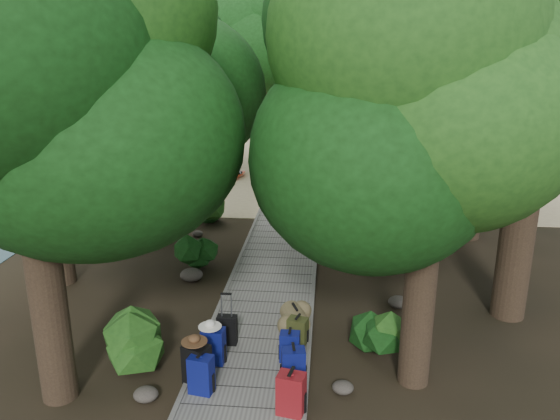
# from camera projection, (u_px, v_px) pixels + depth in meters

# --- Properties ---
(ground) EXTENTS (120.00, 120.00, 0.00)m
(ground) POSITION_uv_depth(u_px,v_px,m) (272.00, 287.00, 12.51)
(ground) COLOR black
(ground) RESTS_ON ground
(sand_beach) EXTENTS (40.00, 22.00, 0.02)m
(sand_beach) POSITION_uv_depth(u_px,v_px,m) (304.00, 153.00, 27.75)
(sand_beach) COLOR #CDBB8A
(sand_beach) RESTS_ON ground
(boardwalk) EXTENTS (2.00, 12.00, 0.12)m
(boardwalk) POSITION_uv_depth(u_px,v_px,m) (276.00, 267.00, 13.45)
(boardwalk) COLOR slate
(boardwalk) RESTS_ON ground
(backpack_left_a) EXTENTS (0.41, 0.32, 0.69)m
(backpack_left_a) POSITION_uv_depth(u_px,v_px,m) (201.00, 373.00, 8.45)
(backpack_left_a) COLOR #09096C
(backpack_left_a) RESTS_ON boardwalk
(backpack_left_b) EXTENTS (0.49, 0.43, 0.75)m
(backpack_left_b) POSITION_uv_depth(u_px,v_px,m) (197.00, 362.00, 8.67)
(backpack_left_b) COLOR black
(backpack_left_b) RESTS_ON boardwalk
(backpack_left_c) EXTENTS (0.40, 0.30, 0.70)m
(backpack_left_c) POSITION_uv_depth(u_px,v_px,m) (213.00, 344.00, 9.25)
(backpack_left_c) COLOR #09096C
(backpack_left_c) RESTS_ON boardwalk
(backpack_right_a) EXTENTS (0.45, 0.36, 0.71)m
(backpack_right_a) POSITION_uv_depth(u_px,v_px,m) (291.00, 392.00, 7.96)
(backpack_right_a) COLOR maroon
(backpack_right_a) RESTS_ON boardwalk
(backpack_right_b) EXTENTS (0.41, 0.32, 0.67)m
(backpack_right_b) POSITION_uv_depth(u_px,v_px,m) (293.00, 364.00, 8.68)
(backpack_right_b) COLOR #09096C
(backpack_right_b) RESTS_ON boardwalk
(backpack_right_c) EXTENTS (0.34, 0.25, 0.58)m
(backpack_right_c) POSITION_uv_depth(u_px,v_px,m) (290.00, 345.00, 9.33)
(backpack_right_c) COLOR #09096C
(backpack_right_c) RESTS_ON boardwalk
(backpack_right_d) EXTENTS (0.40, 0.34, 0.53)m
(backpack_right_d) POSITION_uv_depth(u_px,v_px,m) (298.00, 329.00, 9.89)
(backpack_right_d) COLOR #363E19
(backpack_right_d) RESTS_ON boardwalk
(duffel_right_khaki) EXTENTS (0.62, 0.74, 0.43)m
(duffel_right_khaki) POSITION_uv_depth(u_px,v_px,m) (295.00, 318.00, 10.41)
(duffel_right_khaki) COLOR olive
(duffel_right_khaki) RESTS_ON boardwalk
(suitcase_on_boardwalk) EXTENTS (0.36, 0.20, 0.55)m
(suitcase_on_boardwalk) POSITION_uv_depth(u_px,v_px,m) (227.00, 330.00, 9.85)
(suitcase_on_boardwalk) COLOR black
(suitcase_on_boardwalk) RESTS_ON boardwalk
(lone_suitcase_on_sand) EXTENTS (0.42, 0.26, 0.63)m
(lone_suitcase_on_sand) POSITION_uv_depth(u_px,v_px,m) (300.00, 185.00, 20.17)
(lone_suitcase_on_sand) COLOR black
(lone_suitcase_on_sand) RESTS_ON sand_beach
(hat_brown) EXTENTS (0.41, 0.41, 0.12)m
(hat_brown) POSITION_uv_depth(u_px,v_px,m) (194.00, 338.00, 8.54)
(hat_brown) COLOR #51351E
(hat_brown) RESTS_ON backpack_left_b
(hat_white) EXTENTS (0.39, 0.39, 0.13)m
(hat_white) POSITION_uv_depth(u_px,v_px,m) (210.00, 323.00, 9.09)
(hat_white) COLOR silver
(hat_white) RESTS_ON backpack_left_c
(kayak) EXTENTS (1.47, 3.40, 0.33)m
(kayak) POSITION_uv_depth(u_px,v_px,m) (237.00, 174.00, 22.57)
(kayak) COLOR red
(kayak) RESTS_ON sand_beach
(sun_lounger) EXTENTS (0.82, 2.13, 0.67)m
(sun_lounger) POSITION_uv_depth(u_px,v_px,m) (364.00, 175.00, 21.57)
(sun_lounger) COLOR silver
(sun_lounger) RESTS_ON sand_beach
(tree_right_a) EXTENTS (4.33, 4.33, 7.22)m
(tree_right_a) POSITION_uv_depth(u_px,v_px,m) (430.00, 167.00, 7.98)
(tree_right_a) COLOR black
(tree_right_a) RESTS_ON ground
(tree_right_b) EXTENTS (5.35, 5.35, 9.55)m
(tree_right_b) POSITION_uv_depth(u_px,v_px,m) (539.00, 77.00, 9.83)
(tree_right_b) COLOR black
(tree_right_b) RESTS_ON ground
(tree_right_c) EXTENTS (5.70, 5.70, 9.86)m
(tree_right_c) POSITION_uv_depth(u_px,v_px,m) (427.00, 62.00, 13.05)
(tree_right_c) COLOR black
(tree_right_c) RESTS_ON ground
(tree_right_d) EXTENTS (5.79, 5.79, 10.62)m
(tree_right_d) POSITION_uv_depth(u_px,v_px,m) (486.00, 45.00, 14.22)
(tree_right_d) COLOR black
(tree_right_d) RESTS_ON ground
(tree_right_e) EXTENTS (5.34, 5.34, 9.60)m
(tree_right_e) POSITION_uv_depth(u_px,v_px,m) (415.00, 61.00, 17.70)
(tree_right_e) COLOR black
(tree_right_e) RESTS_ON ground
(tree_right_f) EXTENTS (5.58, 5.58, 9.96)m
(tree_right_f) POSITION_uv_depth(u_px,v_px,m) (491.00, 55.00, 19.04)
(tree_right_f) COLOR black
(tree_right_f) RESTS_ON ground
(tree_left_a) EXTENTS (4.65, 4.65, 7.75)m
(tree_left_a) POSITION_uv_depth(u_px,v_px,m) (28.00, 155.00, 7.51)
(tree_left_a) COLOR black
(tree_left_a) RESTS_ON ground
(tree_left_b) EXTENTS (4.81, 4.81, 8.67)m
(tree_left_b) POSITION_uv_depth(u_px,v_px,m) (40.00, 94.00, 11.53)
(tree_left_b) COLOR black
(tree_left_b) RESTS_ON ground
(tree_left_c) EXTENTS (4.60, 4.60, 8.00)m
(tree_left_c) POSITION_uv_depth(u_px,v_px,m) (153.00, 97.00, 14.38)
(tree_left_c) COLOR black
(tree_left_c) RESTS_ON ground
(tree_back_a) EXTENTS (5.02, 5.02, 8.69)m
(tree_back_a) POSITION_uv_depth(u_px,v_px,m) (271.00, 66.00, 25.57)
(tree_back_a) COLOR black
(tree_back_a) RESTS_ON ground
(tree_back_b) EXTENTS (4.96, 4.96, 8.85)m
(tree_back_b) POSITION_uv_depth(u_px,v_px,m) (342.00, 63.00, 26.67)
(tree_back_b) COLOR black
(tree_back_b) RESTS_ON ground
(tree_back_c) EXTENTS (4.77, 4.77, 8.59)m
(tree_back_c) POSITION_uv_depth(u_px,v_px,m) (409.00, 67.00, 25.29)
(tree_back_c) COLOR black
(tree_back_c) RESTS_ON ground
(tree_back_d) EXTENTS (5.13, 5.13, 8.55)m
(tree_back_d) POSITION_uv_depth(u_px,v_px,m) (190.00, 67.00, 25.94)
(tree_back_d) COLOR black
(tree_back_d) RESTS_ON ground
(palm_right_a) EXTENTS (4.91, 4.91, 8.38)m
(palm_right_a) POSITION_uv_depth(u_px,v_px,m) (400.00, 84.00, 16.34)
(palm_right_a) COLOR #184613
(palm_right_a) RESTS_ON ground
(palm_right_b) EXTENTS (4.66, 4.66, 9.01)m
(palm_right_b) POSITION_uv_depth(u_px,v_px,m) (433.00, 67.00, 20.73)
(palm_right_b) COLOR #184613
(palm_right_b) RESTS_ON ground
(palm_right_c) EXTENTS (4.48, 4.48, 7.13)m
(palm_right_c) POSITION_uv_depth(u_px,v_px,m) (355.00, 88.00, 22.92)
(palm_right_c) COLOR #184613
(palm_right_c) RESTS_ON ground
(palm_left_a) EXTENTS (4.46, 4.46, 7.09)m
(palm_left_a) POSITION_uv_depth(u_px,v_px,m) (151.00, 102.00, 17.53)
(palm_left_a) COLOR #184613
(palm_left_a) RESTS_ON ground
(rock_left_a) EXTENTS (0.39, 0.35, 0.22)m
(rock_left_a) POSITION_uv_depth(u_px,v_px,m) (146.00, 394.00, 8.50)
(rock_left_a) COLOR #4C473F
(rock_left_a) RESTS_ON ground
(rock_left_b) EXTENTS (0.40, 0.36, 0.22)m
(rock_left_b) POSITION_uv_depth(u_px,v_px,m) (126.00, 325.00, 10.58)
(rock_left_b) COLOR #4C473F
(rock_left_b) RESTS_ON ground
(rock_left_c) EXTENTS (0.54, 0.48, 0.30)m
(rock_left_c) POSITION_uv_depth(u_px,v_px,m) (191.00, 275.00, 12.81)
(rock_left_c) COLOR #4C473F
(rock_left_c) RESTS_ON ground
(rock_left_d) EXTENTS (0.31, 0.28, 0.17)m
(rock_left_d) POSITION_uv_depth(u_px,v_px,m) (198.00, 233.00, 15.78)
(rock_left_d) COLOR #4C473F
(rock_left_d) RESTS_ON ground
(rock_right_a) EXTENTS (0.35, 0.31, 0.19)m
(rock_right_a) POSITION_uv_depth(u_px,v_px,m) (343.00, 387.00, 8.70)
(rock_right_a) COLOR #4C473F
(rock_right_a) RESTS_ON ground
(rock_right_b) EXTENTS (0.44, 0.40, 0.24)m
(rock_right_b) POSITION_uv_depth(u_px,v_px,m) (399.00, 302.00, 11.52)
(rock_right_b) COLOR #4C473F
(rock_right_b) RESTS_ON ground
(rock_right_c) EXTENTS (0.30, 0.27, 0.17)m
(rock_right_c) POSITION_uv_depth(u_px,v_px,m) (337.00, 259.00, 13.89)
(rock_right_c) COLOR #4C473F
(rock_right_c) RESTS_ON ground
(rock_right_d) EXTENTS (0.51, 0.46, 0.28)m
(rock_right_d) POSITION_uv_depth(u_px,v_px,m) (378.00, 225.00, 16.30)
(rock_right_d) COLOR #4C473F
(rock_right_d) RESTS_ON ground
(shrub_left_a) EXTENTS (1.11, 1.11, 1.00)m
(shrub_left_a) POSITION_uv_depth(u_px,v_px,m) (133.00, 338.00, 9.37)
(shrub_left_a) COLOR #1B4514
(shrub_left_a) RESTS_ON ground
(shrub_left_b) EXTENTS (1.01, 1.01, 0.91)m
(shrub_left_b) POSITION_uv_depth(u_px,v_px,m) (195.00, 253.00, 13.28)
(shrub_left_b) COLOR #1B4514
(shrub_left_b) RESTS_ON ground
(shrub_left_c) EXTENTS (1.07, 1.07, 0.96)m
(shrub_left_c) POSITION_uv_depth(u_px,v_px,m) (208.00, 208.00, 16.87)
(shrub_left_c) COLOR #1B4514
(shrub_left_c) RESTS_ON ground
(shrub_right_a) EXTENTS (0.91, 0.91, 0.81)m
(shrub_right_a) POSITION_uv_depth(u_px,v_px,m) (381.00, 332.00, 9.75)
(shrub_right_a) COLOR #1B4514
(shrub_right_a) RESTS_ON ground
(shrub_right_b) EXTENTS (1.37, 1.37, 1.23)m
(shrub_right_b) POSITION_uv_depth(u_px,v_px,m) (369.00, 239.00, 13.77)
(shrub_right_b) COLOR #1B4514
(shrub_right_b) RESTS_ON ground
(shrub_right_c) EXTENTS (0.75, 0.75, 0.67)m
(shrub_right_c) POSITION_uv_depth(u_px,v_px,m) (348.00, 210.00, 17.16)
(shrub_right_c) COLOR #1B4514
(shrub_right_c) RESTS_ON ground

